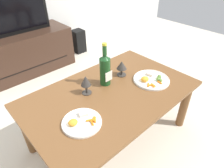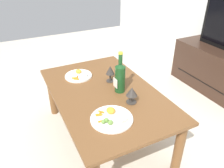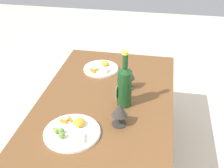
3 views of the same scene
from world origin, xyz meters
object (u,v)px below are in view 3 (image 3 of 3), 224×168
at_px(dining_table, 106,109).
at_px(dinner_plate_right, 72,132).
at_px(goblet_left, 129,74).
at_px(goblet_right, 119,111).
at_px(dinner_plate_left, 101,68).
at_px(wine_bottle, 124,85).

distance_m(dining_table, dinner_plate_right, 0.37).
relative_size(goblet_left, dinner_plate_right, 0.51).
distance_m(dining_table, goblet_right, 0.30).
xyz_separation_m(goblet_left, dinner_plate_left, (-0.21, -0.22, -0.09)).
distance_m(wine_bottle, goblet_left, 0.18).
xyz_separation_m(wine_bottle, goblet_left, (-0.18, 0.00, -0.03)).
bearing_deg(goblet_right, dinner_plate_right, -62.68).
relative_size(wine_bottle, goblet_left, 2.30).
xyz_separation_m(dinner_plate_left, dinner_plate_right, (0.68, -0.00, 0.00)).
distance_m(dining_table, wine_bottle, 0.24).
relative_size(dining_table, dinner_plate_left, 5.15).
height_order(wine_bottle, goblet_left, wine_bottle).
xyz_separation_m(goblet_left, goblet_right, (0.36, -0.00, -0.01)).
relative_size(dining_table, goblet_right, 9.72).
relative_size(wine_bottle, goblet_right, 2.62).
bearing_deg(dinner_plate_right, dining_table, 162.69).
height_order(dining_table, goblet_left, goblet_left).
height_order(wine_bottle, dinner_plate_right, wine_bottle).
relative_size(goblet_right, dinner_plate_left, 0.53).
height_order(goblet_right, dinner_plate_right, goblet_right).
relative_size(goblet_left, dinner_plate_left, 0.60).
relative_size(dining_table, dinner_plate_right, 4.35).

